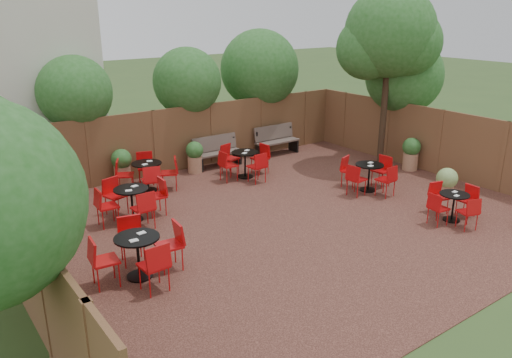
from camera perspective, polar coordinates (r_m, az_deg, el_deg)
ground at (r=12.39m, az=3.32°, el=-4.53°), size 80.00×80.00×0.00m
courtyard_paving at (r=12.39m, az=3.32°, el=-4.49°), size 12.00×10.00×0.02m
fence_back at (r=16.04m, az=-8.02°, el=4.53°), size 12.00×0.08×2.00m
fence_left at (r=9.67m, az=-25.50°, el=-6.93°), size 0.08×10.00×2.00m
fence_right at (r=16.37m, az=19.91°, el=3.87°), size 0.08×10.00×2.00m
overhang_foliage at (r=13.37m, az=-6.22°, el=9.30°), size 15.82×10.93×2.75m
courtyard_tree at (r=16.46m, az=14.78°, el=15.09°), size 2.87×2.78×5.54m
park_bench_left at (r=16.31m, az=-4.41°, el=3.16°), size 1.59×0.53×0.98m
park_bench_right at (r=17.64m, az=2.25°, el=4.44°), size 1.62×0.53×1.00m
bistro_tables at (r=12.79m, az=-2.69°, el=-1.46°), size 8.82×7.81×0.96m
planters at (r=14.49m, az=-9.44°, el=1.27°), size 11.90×4.54×1.17m
low_shrubs at (r=13.97m, az=26.46°, el=-2.44°), size 1.34×4.14×0.64m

